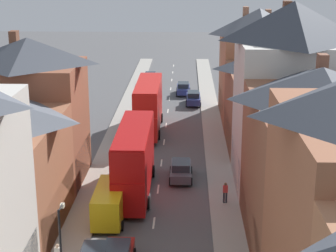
{
  "coord_description": "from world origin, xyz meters",
  "views": [
    {
      "loc": [
        2.15,
        -11.48,
        17.69
      ],
      "look_at": [
        0.46,
        40.23,
        2.22
      ],
      "focal_mm": 60.0,
      "sensor_mm": 36.0,
      "label": 1
    }
  ],
  "objects_px": {
    "double_decker_bus_mid_street": "(148,105)",
    "car_parked_left_b": "(183,88)",
    "car_mid_white": "(140,111)",
    "car_far_grey": "(181,170)",
    "car_parked_right_a": "(193,98)",
    "double_decker_bus_lead": "(134,159)",
    "pedestrian_mid_right": "(225,192)",
    "delivery_van": "(110,202)",
    "street_lamp": "(61,248)",
    "car_mid_black": "(150,78)",
    "car_near_blue": "(132,136)"
  },
  "relations": [
    {
      "from": "car_mid_black",
      "to": "delivery_van",
      "type": "distance_m",
      "value": 45.08
    },
    {
      "from": "pedestrian_mid_right",
      "to": "street_lamp",
      "type": "height_order",
      "value": "street_lamp"
    },
    {
      "from": "car_parked_left_b",
      "to": "car_mid_black",
      "type": "bearing_deg",
      "value": 126.14
    },
    {
      "from": "delivery_van",
      "to": "street_lamp",
      "type": "xyz_separation_m",
      "value": [
        -1.15,
        -9.94,
        1.9
      ]
    },
    {
      "from": "car_parked_left_b",
      "to": "pedestrian_mid_right",
      "type": "xyz_separation_m",
      "value": [
        3.36,
        -35.47,
        0.21
      ]
    },
    {
      "from": "double_decker_bus_mid_street",
      "to": "car_mid_black",
      "type": "xyz_separation_m",
      "value": [
        -1.29,
        23.64,
        -1.97
      ]
    },
    {
      "from": "car_parked_right_a",
      "to": "car_mid_black",
      "type": "height_order",
      "value": "car_mid_black"
    },
    {
      "from": "car_mid_white",
      "to": "car_far_grey",
      "type": "relative_size",
      "value": 0.95
    },
    {
      "from": "car_mid_white",
      "to": "car_far_grey",
      "type": "distance_m",
      "value": 19.14
    },
    {
      "from": "delivery_van",
      "to": "street_lamp",
      "type": "distance_m",
      "value": 10.19
    },
    {
      "from": "car_near_blue",
      "to": "car_far_grey",
      "type": "relative_size",
      "value": 1.1
    },
    {
      "from": "car_parked_left_b",
      "to": "car_far_grey",
      "type": "xyz_separation_m",
      "value": [
        0.0,
        -30.57,
        -0.01
      ]
    },
    {
      "from": "car_near_blue",
      "to": "car_far_grey",
      "type": "distance_m",
      "value": 10.35
    },
    {
      "from": "car_mid_black",
      "to": "car_far_grey",
      "type": "height_order",
      "value": "car_mid_black"
    },
    {
      "from": "double_decker_bus_mid_street",
      "to": "car_parked_left_b",
      "type": "height_order",
      "value": "double_decker_bus_mid_street"
    },
    {
      "from": "car_parked_right_a",
      "to": "delivery_van",
      "type": "xyz_separation_m",
      "value": [
        -6.2,
        -32.91,
        0.49
      ]
    },
    {
      "from": "car_mid_white",
      "to": "car_far_grey",
      "type": "height_order",
      "value": "car_mid_white"
    },
    {
      "from": "car_mid_black",
      "to": "car_mid_white",
      "type": "xyz_separation_m",
      "value": [
        0.0,
        -18.77,
        -0.01
      ]
    },
    {
      "from": "car_far_grey",
      "to": "car_mid_white",
      "type": "bearing_deg",
      "value": 104.83
    },
    {
      "from": "car_parked_right_a",
      "to": "double_decker_bus_lead",
      "type": "bearing_deg",
      "value": -99.94
    },
    {
      "from": "car_near_blue",
      "to": "car_parked_right_a",
      "type": "xyz_separation_m",
      "value": [
        6.2,
        16.0,
        0.02
      ]
    },
    {
      "from": "car_near_blue",
      "to": "car_mid_black",
      "type": "distance_m",
      "value": 28.16
    },
    {
      "from": "double_decker_bus_lead",
      "to": "car_parked_right_a",
      "type": "relative_size",
      "value": 2.46
    },
    {
      "from": "double_decker_bus_mid_street",
      "to": "street_lamp",
      "type": "relative_size",
      "value": 1.96
    },
    {
      "from": "car_far_grey",
      "to": "pedestrian_mid_right",
      "type": "xyz_separation_m",
      "value": [
        3.36,
        -4.91,
        0.21
      ]
    },
    {
      "from": "double_decker_bus_mid_street",
      "to": "car_parked_right_a",
      "type": "bearing_deg",
      "value": 66.84
    },
    {
      "from": "car_near_blue",
      "to": "car_far_grey",
      "type": "xyz_separation_m",
      "value": [
        4.9,
        -9.11,
        -0.01
      ]
    },
    {
      "from": "car_mid_black",
      "to": "street_lamp",
      "type": "bearing_deg",
      "value": -91.2
    },
    {
      "from": "double_decker_bus_lead",
      "to": "car_far_grey",
      "type": "height_order",
      "value": "double_decker_bus_lead"
    },
    {
      "from": "car_parked_left_b",
      "to": "delivery_van",
      "type": "bearing_deg",
      "value": -97.28
    },
    {
      "from": "car_parked_right_a",
      "to": "street_lamp",
      "type": "bearing_deg",
      "value": -99.73
    },
    {
      "from": "car_mid_black",
      "to": "car_mid_white",
      "type": "relative_size",
      "value": 1.02
    },
    {
      "from": "car_parked_right_a",
      "to": "car_far_grey",
      "type": "xyz_separation_m",
      "value": [
        -1.3,
        -25.11,
        -0.03
      ]
    },
    {
      "from": "double_decker_bus_lead",
      "to": "pedestrian_mid_right",
      "type": "relative_size",
      "value": 6.71
    },
    {
      "from": "car_parked_left_b",
      "to": "street_lamp",
      "type": "height_order",
      "value": "street_lamp"
    },
    {
      "from": "car_parked_left_b",
      "to": "car_near_blue",
      "type": "bearing_deg",
      "value": -102.87
    },
    {
      "from": "double_decker_bus_lead",
      "to": "street_lamp",
      "type": "bearing_deg",
      "value": -99.33
    },
    {
      "from": "car_parked_left_b",
      "to": "pedestrian_mid_right",
      "type": "relative_size",
      "value": 2.63
    },
    {
      "from": "double_decker_bus_mid_street",
      "to": "car_near_blue",
      "type": "distance_m",
      "value": 5.11
    },
    {
      "from": "car_far_grey",
      "to": "car_parked_left_b",
      "type": "bearing_deg",
      "value": 90.0
    },
    {
      "from": "car_parked_right_a",
      "to": "delivery_van",
      "type": "distance_m",
      "value": 33.49
    },
    {
      "from": "car_far_grey",
      "to": "pedestrian_mid_right",
      "type": "height_order",
      "value": "pedestrian_mid_right"
    },
    {
      "from": "car_mid_white",
      "to": "pedestrian_mid_right",
      "type": "height_order",
      "value": "pedestrian_mid_right"
    },
    {
      "from": "car_far_grey",
      "to": "street_lamp",
      "type": "height_order",
      "value": "street_lamp"
    },
    {
      "from": "car_parked_right_a",
      "to": "car_parked_left_b",
      "type": "height_order",
      "value": "car_parked_right_a"
    },
    {
      "from": "car_near_blue",
      "to": "car_parked_left_b",
      "type": "bearing_deg",
      "value": 77.13
    },
    {
      "from": "delivery_van",
      "to": "pedestrian_mid_right",
      "type": "xyz_separation_m",
      "value": [
        8.26,
        2.89,
        -0.3
      ]
    },
    {
      "from": "double_decker_bus_lead",
      "to": "car_far_grey",
      "type": "distance_m",
      "value": 5.03
    },
    {
      "from": "car_far_grey",
      "to": "delivery_van",
      "type": "distance_m",
      "value": 9.22
    },
    {
      "from": "car_near_blue",
      "to": "car_parked_right_a",
      "type": "relative_size",
      "value": 1.05
    }
  ]
}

